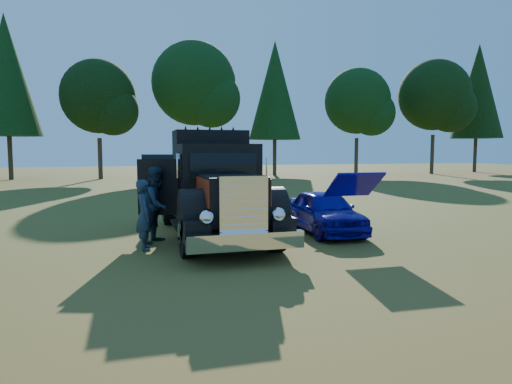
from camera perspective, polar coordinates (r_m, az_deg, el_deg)
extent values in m
plane|color=#3D5418|center=(11.22, -6.10, -7.33)|extent=(120.00, 120.00, 0.00)
cylinder|color=#2D2116|center=(42.30, -28.39, 4.52)|extent=(0.36, 0.36, 4.68)
cone|color=black|center=(42.73, -28.76, 12.73)|extent=(5.20, 5.20, 9.75)
cylinder|color=#2D2116|center=(44.50, 2.35, 5.04)|extent=(0.36, 0.36, 4.50)
cone|color=black|center=(44.86, 2.38, 12.57)|extent=(5.00, 5.00, 9.38)
cylinder|color=#2D2116|center=(40.36, -18.90, 3.97)|extent=(0.36, 0.36, 3.42)
sphere|color=black|center=(40.59, -19.12, 11.23)|extent=(6.08, 6.08, 6.08)
sphere|color=black|center=(39.68, -17.47, 9.76)|extent=(4.18, 4.18, 4.18)
cylinder|color=#2D2116|center=(41.21, -7.66, 4.73)|extent=(0.36, 0.36, 4.14)
sphere|color=black|center=(41.62, -7.77, 13.31)|extent=(7.36, 7.36, 7.36)
sphere|color=black|center=(40.76, -5.60, 11.55)|extent=(5.06, 5.06, 5.06)
cylinder|color=#2D2116|center=(46.27, 12.42, 4.38)|extent=(0.36, 0.36, 3.60)
sphere|color=black|center=(46.51, 12.55, 11.04)|extent=(6.40, 6.40, 6.40)
sphere|color=black|center=(46.28, 14.33, 9.54)|extent=(4.40, 4.40, 4.40)
cylinder|color=#2D2116|center=(49.73, 21.15, 4.41)|extent=(0.36, 0.36, 3.96)
sphere|color=black|center=(50.03, 21.38, 11.22)|extent=(7.04, 7.04, 7.04)
sphere|color=black|center=(50.01, 23.17, 9.64)|extent=(4.84, 4.84, 4.84)
cylinder|color=#2D2116|center=(55.70, 25.72, 4.76)|extent=(0.36, 0.36, 4.86)
cone|color=black|center=(56.06, 25.98, 11.25)|extent=(5.40, 5.40, 10.12)
cylinder|color=black|center=(10.53, -8.54, -5.14)|extent=(0.32, 1.10, 1.10)
cylinder|color=black|center=(10.98, 2.43, -4.65)|extent=(0.32, 1.10, 1.10)
cylinder|color=black|center=(15.25, -10.82, -1.94)|extent=(0.32, 1.10, 1.10)
cylinder|color=black|center=(15.56, -3.09, -1.71)|extent=(0.32, 1.10, 1.10)
cylinder|color=black|center=(15.28, -9.58, -1.90)|extent=(0.32, 1.10, 1.10)
cylinder|color=black|center=(15.50, -4.28, -1.74)|extent=(0.32, 1.10, 1.10)
cube|color=black|center=(13.21, -5.44, -2.67)|extent=(1.60, 6.40, 0.28)
cube|color=white|center=(9.51, -1.25, -6.20)|extent=(2.50, 0.22, 0.36)
cube|color=white|center=(9.69, -1.70, -1.80)|extent=(1.05, 0.30, 1.30)
cube|color=black|center=(10.69, -3.07, -0.86)|extent=(1.35, 1.80, 1.10)
cube|color=maroon|center=(10.55, -6.74, 0.11)|extent=(0.02, 1.80, 0.60)
cube|color=maroon|center=(10.85, 0.48, 0.29)|extent=(0.02, 1.80, 0.60)
cylinder|color=black|center=(10.47, -8.02, -2.97)|extent=(0.55, 1.24, 1.24)
cylinder|color=black|center=(10.89, 1.94, -2.60)|extent=(0.55, 1.24, 1.24)
sphere|color=white|center=(9.49, -6.18, -3.20)|extent=(0.32, 0.32, 0.32)
sphere|color=white|center=(9.86, 2.80, -2.85)|extent=(0.32, 0.32, 0.32)
cube|color=black|center=(12.18, -4.68, 1.06)|extent=(2.05, 1.30, 2.10)
cube|color=black|center=(11.50, -4.06, 3.31)|extent=(1.70, 0.05, 0.65)
cube|color=black|center=(13.45, -5.75, 2.30)|extent=(2.05, 1.30, 2.50)
cube|color=black|center=(15.13, -6.81, -0.41)|extent=(2.00, 2.00, 0.35)
cube|color=black|center=(12.48, -12.14, 0.60)|extent=(1.07, 0.38, 1.50)
cube|color=maroon|center=(12.54, -12.21, -0.07)|extent=(0.82, 0.27, 0.75)
imported|color=#190798|center=(13.62, 8.56, -2.43)|extent=(1.59, 3.73, 1.26)
cube|color=#190798|center=(12.02, 12.16, 0.90)|extent=(1.33, 0.97, 0.67)
imported|color=#1F2B4A|center=(11.43, -13.75, -2.80)|extent=(0.47, 0.67, 1.73)
imported|color=#1E2147|center=(12.31, -12.24, -1.54)|extent=(1.18, 1.24, 2.01)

